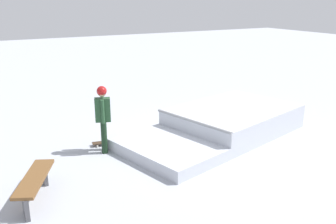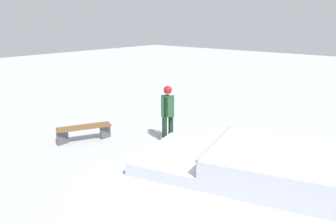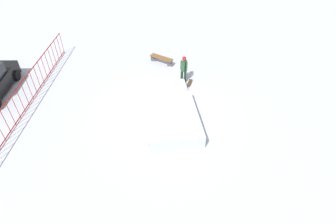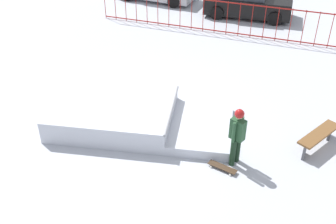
{
  "view_description": "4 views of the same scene",
  "coord_description": "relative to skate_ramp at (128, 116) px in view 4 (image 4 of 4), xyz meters",
  "views": [
    {
      "loc": [
        5.78,
        7.71,
        3.79
      ],
      "look_at": [
        1.31,
        -0.47,
        0.9
      ],
      "focal_mm": 39.44,
      "sensor_mm": 36.0,
      "label": 1
    },
    {
      "loc": [
        -3.39,
        6.8,
        3.63
      ],
      "look_at": [
        2.82,
        -0.61,
        1.0
      ],
      "focal_mm": 36.86,
      "sensor_mm": 36.0,
      "label": 2
    },
    {
      "loc": [
        -11.26,
        -1.51,
        9.7
      ],
      "look_at": [
        -0.67,
        -0.28,
        0.6
      ],
      "focal_mm": 29.93,
      "sensor_mm": 36.0,
      "label": 3
    },
    {
      "loc": [
        4.7,
        -9.26,
        7.37
      ],
      "look_at": [
        0.9,
        -0.48,
        0.9
      ],
      "focal_mm": 43.83,
      "sensor_mm": 36.0,
      "label": 4
    }
  ],
  "objects": [
    {
      "name": "ground_plane",
      "position": [
        0.46,
        0.37,
        -0.32
      ],
      "size": [
        60.0,
        60.0,
        0.0
      ],
      "primitive_type": "plane",
      "color": "#B2B7C1"
    },
    {
      "name": "skater",
      "position": [
        3.44,
        -0.42,
        0.69
      ],
      "size": [
        0.43,
        0.42,
        1.73
      ],
      "rotation": [
        0.0,
        0.0,
        5.96
      ],
      "color": "black",
      "rests_on": "ground"
    },
    {
      "name": "skate_ramp",
      "position": [
        0.0,
        0.0,
        0.0
      ],
      "size": [
        5.88,
        3.87,
        0.74
      ],
      "rotation": [
        0.0,
        0.0,
        0.25
      ],
      "color": "silver",
      "rests_on": "ground"
    },
    {
      "name": "skateboard",
      "position": [
        3.24,
        -0.82,
        -0.24
      ],
      "size": [
        0.82,
        0.36,
        0.09
      ],
      "rotation": [
        0.0,
        0.0,
        6.11
      ],
      "color": "#3F2D1E",
      "rests_on": "ground"
    },
    {
      "name": "parked_car_black",
      "position": [
        0.98,
        10.4,
        0.41
      ],
      "size": [
        4.28,
        2.33,
        1.6
      ],
      "rotation": [
        0.0,
        0.0,
        0.13
      ],
      "color": "black",
      "rests_on": "ground"
    },
    {
      "name": "park_bench",
      "position": [
        5.41,
        1.18,
        0.04
      ],
      "size": [
        1.04,
        1.62,
        0.48
      ],
      "rotation": [
        0.0,
        0.0,
        1.13
      ],
      "color": "brown",
      "rests_on": "ground"
    },
    {
      "name": "perimeter_fence",
      "position": [
        0.46,
        7.84,
        0.45
      ],
      "size": [
        11.31,
        0.88,
        1.5
      ],
      "rotation": [
        0.0,
        0.0,
        0.07
      ],
      "color": "maroon",
      "rests_on": "ground"
    }
  ]
}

